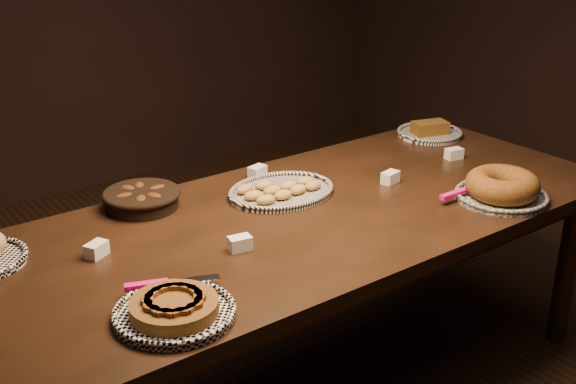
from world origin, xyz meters
TOP-DOWN VIEW (x-y plane):
  - buffet_table at (0.00, 0.00)m, footprint 2.40×1.00m
  - apple_tart_plate at (-0.69, -0.32)m, footprint 0.35×0.34m
  - madeleine_platter at (0.02, 0.18)m, footprint 0.41×0.33m
  - bundt_cake_plate at (0.64, -0.33)m, footprint 0.38×0.33m
  - croissant_basket at (-0.44, 0.38)m, footprint 0.29×0.29m
  - loaf_plate at (0.98, 0.34)m, footprint 0.30×0.30m
  - tent_cards at (0.05, 0.10)m, footprint 1.63×0.54m

SIDE VIEW (x-z plane):
  - buffet_table at x=0.00m, z-range 0.30..1.05m
  - madeleine_platter at x=0.02m, z-range 0.74..0.79m
  - loaf_plate at x=0.98m, z-range 0.74..0.80m
  - tent_cards at x=0.05m, z-range 0.75..0.79m
  - apple_tart_plate at x=-0.69m, z-range 0.74..0.80m
  - croissant_basket at x=-0.44m, z-range 0.75..0.82m
  - bundt_cake_plate at x=0.64m, z-range 0.74..0.85m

